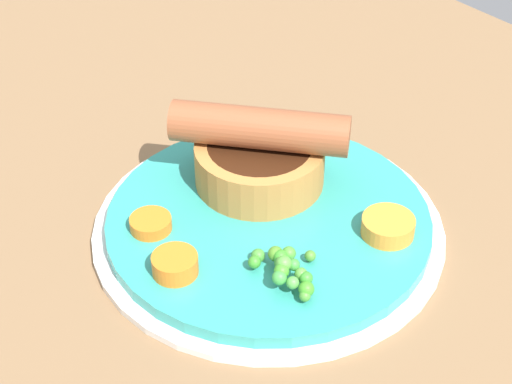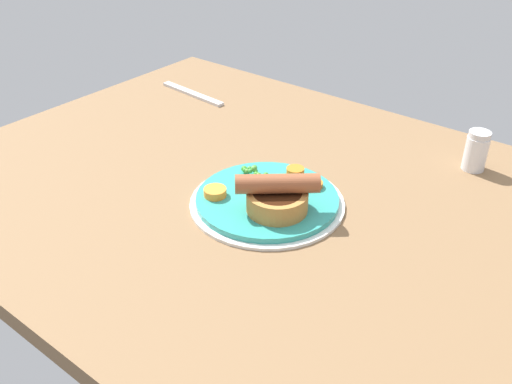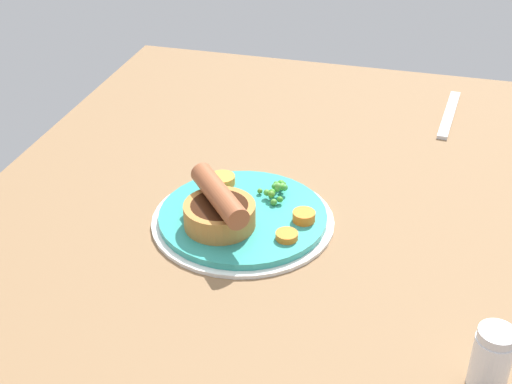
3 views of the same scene
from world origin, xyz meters
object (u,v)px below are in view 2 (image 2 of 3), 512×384
at_px(dinner_plate, 267,201).
at_px(salt_shaker, 476,151).
at_px(carrot_slice_1, 314,184).
at_px(sausage_pudding, 277,196).
at_px(pea_pile, 253,172).
at_px(fork, 192,94).
at_px(carrot_slice_2, 215,192).
at_px(carrot_slice_3, 295,172).

distance_m(dinner_plate, salt_shaker, 0.36).
height_order(carrot_slice_1, salt_shaker, salt_shaker).
distance_m(sausage_pudding, salt_shaker, 0.36).
distance_m(pea_pile, carrot_slice_1, 0.10).
bearing_deg(carrot_slice_1, fork, 157.59).
bearing_deg(fork, carrot_slice_2, -36.77).
relative_size(carrot_slice_1, fork, 0.15).
bearing_deg(dinner_plate, carrot_slice_1, 59.36).
relative_size(sausage_pudding, pea_pile, 2.07).
relative_size(sausage_pudding, carrot_slice_1, 4.02).
bearing_deg(carrot_slice_1, dinner_plate, -120.64).
distance_m(fork, salt_shaker, 0.60).
bearing_deg(pea_pile, dinner_plate, -31.00).
height_order(dinner_plate, carrot_slice_1, carrot_slice_1).
xyz_separation_m(carrot_slice_2, fork, (-0.33, 0.29, -0.02)).
distance_m(dinner_plate, pea_pile, 0.06).
relative_size(carrot_slice_3, salt_shaker, 0.42).
distance_m(carrot_slice_1, carrot_slice_3, 0.05).
height_order(carrot_slice_3, fork, carrot_slice_3).
bearing_deg(pea_pile, carrot_slice_1, 21.10).
relative_size(carrot_slice_2, carrot_slice_3, 1.20).
xyz_separation_m(sausage_pudding, carrot_slice_1, (0.01, 0.09, -0.02)).
xyz_separation_m(carrot_slice_3, fork, (-0.39, 0.17, -0.02)).
bearing_deg(fork, sausage_pudding, -27.10).
xyz_separation_m(sausage_pudding, salt_shaker, (0.17, 0.32, -0.00)).
height_order(dinner_plate, pea_pile, pea_pile).
relative_size(pea_pile, carrot_slice_1, 1.95).
distance_m(dinner_plate, carrot_slice_1, 0.08).
bearing_deg(sausage_pudding, salt_shaker, 21.96).
xyz_separation_m(dinner_plate, salt_shaker, (0.20, 0.30, 0.03)).
height_order(sausage_pudding, carrot_slice_3, sausage_pudding).
bearing_deg(carrot_slice_2, salt_shaker, 52.53).
bearing_deg(carrot_slice_3, salt_shaker, 46.94).
height_order(dinner_plate, carrot_slice_2, carrot_slice_2).
relative_size(carrot_slice_1, carrot_slice_3, 0.96).
distance_m(pea_pile, carrot_slice_3, 0.07).
relative_size(dinner_plate, carrot_slice_2, 6.83).
relative_size(pea_pile, carrot_slice_3, 1.86).
bearing_deg(sausage_pudding, pea_pile, 108.81).
bearing_deg(salt_shaker, sausage_pudding, -118.01).
bearing_deg(dinner_plate, sausage_pudding, -31.41).
distance_m(sausage_pudding, carrot_slice_2, 0.10).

